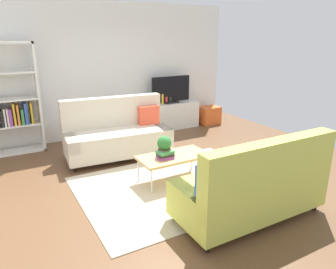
{
  "coord_description": "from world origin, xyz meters",
  "views": [
    {
      "loc": [
        -2.14,
        -4.07,
        2.21
      ],
      "look_at": [
        0.29,
        0.23,
        0.65
      ],
      "focal_mm": 33.81,
      "sensor_mm": 36.0,
      "label": 1
    }
  ],
  "objects_px": {
    "table_book_0": "(165,157)",
    "bottle_0": "(163,99)",
    "bookshelf": "(8,105)",
    "potted_plant": "(164,146)",
    "tv": "(171,90)",
    "storage_trunk": "(209,115)",
    "couch_beige": "(118,134)",
    "vase_0": "(148,101)",
    "vase_1": "(155,101)",
    "couch_green": "(252,186)",
    "bottle_2": "(170,100)",
    "coffee_table": "(173,157)",
    "tv_console": "(170,116)",
    "bottle_1": "(166,100)"
  },
  "relations": [
    {
      "from": "table_book_0",
      "to": "bottle_0",
      "type": "distance_m",
      "value": 2.93
    },
    {
      "from": "bookshelf",
      "to": "potted_plant",
      "type": "distance_m",
      "value": 3.24
    },
    {
      "from": "tv",
      "to": "storage_trunk",
      "type": "bearing_deg",
      "value": -4.16
    },
    {
      "from": "couch_beige",
      "to": "vase_0",
      "type": "relative_size",
      "value": 10.35
    },
    {
      "from": "vase_1",
      "to": "couch_green",
      "type": "bearing_deg",
      "value": -100.67
    },
    {
      "from": "bottle_0",
      "to": "bottle_2",
      "type": "bearing_deg",
      "value": 0.0
    },
    {
      "from": "couch_green",
      "to": "bookshelf",
      "type": "xyz_separation_m",
      "value": [
        -2.37,
        4.02,
        0.51
      ]
    },
    {
      "from": "coffee_table",
      "to": "tv_console",
      "type": "xyz_separation_m",
      "value": [
        1.43,
        2.58,
        -0.07
      ]
    },
    {
      "from": "storage_trunk",
      "to": "bottle_1",
      "type": "height_order",
      "value": "bottle_1"
    },
    {
      "from": "couch_beige",
      "to": "coffee_table",
      "type": "relative_size",
      "value": 1.79
    },
    {
      "from": "bottle_2",
      "to": "vase_0",
      "type": "bearing_deg",
      "value": 170.78
    },
    {
      "from": "bottle_0",
      "to": "couch_green",
      "type": "bearing_deg",
      "value": -102.88
    },
    {
      "from": "bottle_2",
      "to": "tv",
      "type": "bearing_deg",
      "value": 38.35
    },
    {
      "from": "couch_green",
      "to": "bottle_0",
      "type": "xyz_separation_m",
      "value": [
        0.91,
        3.96,
        0.31
      ]
    },
    {
      "from": "tv_console",
      "to": "bookshelf",
      "type": "distance_m",
      "value": 3.57
    },
    {
      "from": "couch_green",
      "to": "tv",
      "type": "bearing_deg",
      "value": 74.24
    },
    {
      "from": "bookshelf",
      "to": "bottle_2",
      "type": "bearing_deg",
      "value": -0.99
    },
    {
      "from": "tv_console",
      "to": "bottle_1",
      "type": "height_order",
      "value": "bottle_1"
    },
    {
      "from": "potted_plant",
      "to": "table_book_0",
      "type": "relative_size",
      "value": 1.38
    },
    {
      "from": "table_book_0",
      "to": "bottle_2",
      "type": "relative_size",
      "value": 1.52
    },
    {
      "from": "couch_green",
      "to": "vase_1",
      "type": "bearing_deg",
      "value": 79.63
    },
    {
      "from": "storage_trunk",
      "to": "vase_0",
      "type": "xyz_separation_m",
      "value": [
        -1.68,
        0.15,
        0.51
      ]
    },
    {
      "from": "couch_beige",
      "to": "storage_trunk",
      "type": "distance_m",
      "value": 3.1
    },
    {
      "from": "couch_green",
      "to": "table_book_0",
      "type": "xyz_separation_m",
      "value": [
        -0.45,
        1.38,
        -0.01
      ]
    },
    {
      "from": "tv",
      "to": "bookshelf",
      "type": "distance_m",
      "value": 3.51
    },
    {
      "from": "tv_console",
      "to": "potted_plant",
      "type": "distance_m",
      "value": 3.01
    },
    {
      "from": "storage_trunk",
      "to": "table_book_0",
      "type": "distance_m",
      "value": 3.7
    },
    {
      "from": "table_book_0",
      "to": "bottle_2",
      "type": "distance_m",
      "value": 3.03
    },
    {
      "from": "tv",
      "to": "vase_1",
      "type": "distance_m",
      "value": 0.45
    },
    {
      "from": "couch_beige",
      "to": "coffee_table",
      "type": "xyz_separation_m",
      "value": [
        0.38,
        -1.42,
        -0.05
      ]
    },
    {
      "from": "tv",
      "to": "bottle_2",
      "type": "height_order",
      "value": "tv"
    },
    {
      "from": "tv",
      "to": "bottle_2",
      "type": "bearing_deg",
      "value": -141.65
    },
    {
      "from": "table_book_0",
      "to": "tv",
      "type": "bearing_deg",
      "value": 58.38
    },
    {
      "from": "couch_green",
      "to": "tv_console",
      "type": "height_order",
      "value": "couch_green"
    },
    {
      "from": "bottle_1",
      "to": "bottle_2",
      "type": "xyz_separation_m",
      "value": [
        0.11,
        0.0,
        -0.01
      ]
    },
    {
      "from": "couch_beige",
      "to": "bottle_2",
      "type": "bearing_deg",
      "value": -143.02
    },
    {
      "from": "potted_plant",
      "to": "vase_0",
      "type": "distance_m",
      "value": 2.79
    },
    {
      "from": "storage_trunk",
      "to": "potted_plant",
      "type": "xyz_separation_m",
      "value": [
        -2.68,
        -2.45,
        0.37
      ]
    },
    {
      "from": "couch_beige",
      "to": "vase_0",
      "type": "xyz_separation_m",
      "value": [
        1.23,
        1.21,
        0.29
      ]
    },
    {
      "from": "table_book_0",
      "to": "bottle_1",
      "type": "height_order",
      "value": "bottle_1"
    },
    {
      "from": "bottle_1",
      "to": "bookshelf",
      "type": "bearing_deg",
      "value": 178.98
    },
    {
      "from": "couch_beige",
      "to": "vase_1",
      "type": "relative_size",
      "value": 11.93
    },
    {
      "from": "tv_console",
      "to": "bottle_0",
      "type": "bearing_deg",
      "value": -170.57
    },
    {
      "from": "couch_beige",
      "to": "tv",
      "type": "distance_m",
      "value": 2.2
    },
    {
      "from": "potted_plant",
      "to": "bottle_1",
      "type": "distance_m",
      "value": 2.9
    },
    {
      "from": "tv",
      "to": "table_book_0",
      "type": "xyz_separation_m",
      "value": [
        -1.6,
        -2.6,
        -0.51
      ]
    },
    {
      "from": "vase_0",
      "to": "bottle_2",
      "type": "distance_m",
      "value": 0.56
    },
    {
      "from": "coffee_table",
      "to": "table_book_0",
      "type": "relative_size",
      "value": 4.58
    },
    {
      "from": "bookshelf",
      "to": "vase_0",
      "type": "bearing_deg",
      "value": 0.59
    },
    {
      "from": "bottle_2",
      "to": "tv_console",
      "type": "bearing_deg",
      "value": 57.71
    }
  ]
}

